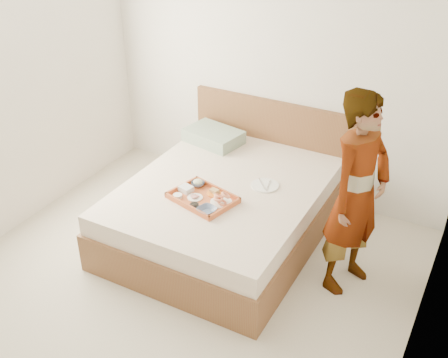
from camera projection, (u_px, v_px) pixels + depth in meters
ground at (161, 302)px, 4.14m from camera, size 3.50×4.00×0.01m
wall_back at (275, 64)px, 5.00m from camera, size 3.50×0.01×2.60m
wall_right at (430, 228)px, 2.76m from camera, size 0.01×4.00×2.60m
bed at (224, 210)px, 4.76m from camera, size 1.65×2.00×0.53m
headboard at (271, 145)px, 5.39m from camera, size 1.65×0.06×0.95m
pillow at (214, 136)px, 5.29m from camera, size 0.59×0.45×0.13m
tray at (203, 198)px, 4.40m from camera, size 0.59×0.49×0.05m
prawn_plate at (221, 202)px, 4.35m from camera, size 0.22×0.22×0.01m
navy_bowl_big at (207, 210)px, 4.23m from camera, size 0.18×0.18×0.04m
sauce_dish at (194, 206)px, 4.29m from camera, size 0.09×0.09×0.03m
meat_plate at (195, 198)px, 4.41m from camera, size 0.15×0.15×0.01m
bread_plate at (214, 193)px, 4.47m from camera, size 0.15×0.15×0.01m
salad_bowl at (198, 184)px, 4.57m from camera, size 0.14×0.14×0.04m
plastic_tub at (186, 189)px, 4.49m from camera, size 0.13×0.11×0.05m
cheese_round at (178, 196)px, 4.42m from camera, size 0.09×0.09×0.03m
dinner_plate at (265, 185)px, 4.60m from camera, size 0.31×0.31×0.01m
person at (357, 195)px, 3.96m from camera, size 0.56×0.69×1.62m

